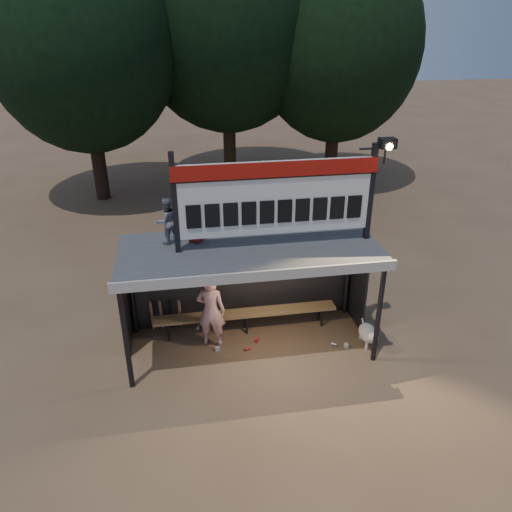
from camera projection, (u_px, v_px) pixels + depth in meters
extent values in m
plane|color=brown|center=(250.00, 345.00, 10.60)|extent=(80.00, 80.00, 0.00)
imported|color=white|center=(211.00, 311.00, 10.29)|extent=(0.69, 0.55, 1.64)
imported|color=slate|center=(167.00, 221.00, 9.52)|extent=(0.55, 0.51, 0.91)
imported|color=#AC1B1A|center=(195.00, 221.00, 9.60)|extent=(0.48, 0.46, 0.83)
cube|color=#3B3B3D|center=(249.00, 249.00, 9.59)|extent=(5.00, 2.00, 0.12)
cube|color=#BCB7AE|center=(258.00, 276.00, 8.71)|extent=(5.10, 0.06, 0.20)
cylinder|color=black|center=(126.00, 338.00, 8.96)|extent=(0.10, 0.10, 2.20)
cylinder|color=black|center=(379.00, 314.00, 9.68)|extent=(0.10, 0.10, 2.20)
cylinder|color=black|center=(131.00, 289.00, 10.55)|extent=(0.10, 0.10, 2.20)
cylinder|color=black|center=(348.00, 271.00, 11.27)|extent=(0.10, 0.10, 2.20)
cube|color=black|center=(243.00, 277.00, 10.99)|extent=(5.00, 0.04, 2.20)
cube|color=black|center=(125.00, 299.00, 10.18)|extent=(0.04, 1.00, 2.20)
cube|color=black|center=(359.00, 279.00, 10.93)|extent=(0.04, 1.00, 2.20)
cylinder|color=black|center=(242.00, 234.00, 10.53)|extent=(5.00, 0.06, 0.06)
cube|color=black|center=(175.00, 204.00, 8.94)|extent=(0.10, 0.10, 1.90)
cube|color=black|center=(371.00, 193.00, 9.50)|extent=(0.10, 0.10, 1.90)
cube|color=silver|center=(276.00, 198.00, 9.22)|extent=(3.80, 0.08, 1.40)
cube|color=#A1120B|center=(277.00, 169.00, 8.93)|extent=(3.80, 0.04, 0.28)
cube|color=black|center=(277.00, 178.00, 8.99)|extent=(3.80, 0.02, 0.03)
cube|color=black|center=(194.00, 217.00, 9.06)|extent=(0.27, 0.03, 0.45)
cube|color=black|center=(212.00, 216.00, 9.11)|extent=(0.27, 0.03, 0.45)
cube|color=black|center=(231.00, 214.00, 9.16)|extent=(0.27, 0.03, 0.45)
cube|color=black|center=(249.00, 213.00, 9.21)|extent=(0.27, 0.03, 0.45)
cube|color=black|center=(267.00, 212.00, 9.26)|extent=(0.27, 0.03, 0.45)
cube|color=black|center=(285.00, 211.00, 9.31)|extent=(0.27, 0.03, 0.45)
cube|color=black|center=(302.00, 210.00, 9.36)|extent=(0.27, 0.03, 0.45)
cube|color=black|center=(320.00, 209.00, 9.41)|extent=(0.27, 0.03, 0.45)
cube|color=black|center=(337.00, 208.00, 9.47)|extent=(0.27, 0.03, 0.45)
cube|color=black|center=(354.00, 207.00, 9.52)|extent=(0.27, 0.03, 0.45)
cylinder|color=black|center=(373.00, 148.00, 9.11)|extent=(0.50, 0.04, 0.04)
cylinder|color=black|center=(385.00, 156.00, 9.22)|extent=(0.04, 0.04, 0.30)
cube|color=black|center=(387.00, 143.00, 9.06)|extent=(0.30, 0.22, 0.18)
sphere|color=#FFD88C|center=(389.00, 146.00, 9.00)|extent=(0.14, 0.14, 0.14)
cube|color=olive|center=(246.00, 313.00, 10.89)|extent=(4.00, 0.35, 0.06)
cylinder|color=black|center=(168.00, 332.00, 10.63)|extent=(0.05, 0.05, 0.45)
cylinder|color=black|center=(168.00, 326.00, 10.84)|extent=(0.05, 0.05, 0.45)
cylinder|color=black|center=(247.00, 325.00, 10.88)|extent=(0.05, 0.05, 0.45)
cylinder|color=black|center=(245.00, 319.00, 11.09)|extent=(0.05, 0.05, 0.45)
cylinder|color=black|center=(322.00, 317.00, 11.14)|extent=(0.05, 0.05, 0.45)
cylinder|color=black|center=(319.00, 312.00, 11.35)|extent=(0.05, 0.05, 0.45)
cylinder|color=black|center=(97.00, 149.00, 17.99)|extent=(0.50, 0.50, 3.74)
ellipsoid|color=black|center=(81.00, 39.00, 16.37)|extent=(6.46, 6.46, 7.48)
cylinder|color=#322416|center=(229.00, 129.00, 19.97)|extent=(0.50, 0.50, 4.18)
ellipsoid|color=black|center=(227.00, 16.00, 18.15)|extent=(7.22, 7.22, 8.36)
cylinder|color=black|center=(332.00, 139.00, 19.84)|extent=(0.50, 0.50, 3.52)
ellipsoid|color=black|center=(339.00, 45.00, 18.30)|extent=(6.08, 6.08, 7.04)
ellipsoid|color=silver|center=(368.00, 333.00, 10.53)|extent=(0.36, 0.58, 0.36)
sphere|color=white|center=(373.00, 337.00, 10.24)|extent=(0.22, 0.22, 0.22)
cone|color=silver|center=(375.00, 341.00, 10.16)|extent=(0.10, 0.10, 0.10)
cone|color=beige|center=(372.00, 334.00, 10.17)|extent=(0.06, 0.06, 0.07)
cone|color=beige|center=(376.00, 334.00, 10.18)|extent=(0.06, 0.06, 0.07)
cylinder|color=white|center=(366.00, 345.00, 10.43)|extent=(0.05, 0.05, 0.18)
cylinder|color=#EEE4CE|center=(374.00, 345.00, 10.46)|extent=(0.05, 0.05, 0.18)
cylinder|color=beige|center=(360.00, 335.00, 10.75)|extent=(0.05, 0.05, 0.18)
cylinder|color=beige|center=(367.00, 335.00, 10.78)|extent=(0.05, 0.05, 0.18)
cylinder|color=beige|center=(363.00, 322.00, 10.76)|extent=(0.04, 0.16, 0.14)
cylinder|color=#906643|center=(152.00, 316.00, 10.83)|extent=(0.07, 0.27, 0.84)
cylinder|color=#946945|center=(161.00, 315.00, 10.86)|extent=(0.08, 0.30, 0.83)
cylinder|color=black|center=(171.00, 314.00, 10.89)|extent=(0.07, 0.33, 0.83)
cylinder|color=#A8794E|center=(180.00, 313.00, 10.92)|extent=(0.06, 0.35, 0.82)
cube|color=red|center=(257.00, 340.00, 10.68)|extent=(0.11, 0.12, 0.08)
cylinder|color=#B3B3B8|center=(334.00, 344.00, 10.57)|extent=(0.14, 0.12, 0.07)
cube|color=beige|center=(346.00, 345.00, 10.51)|extent=(0.07, 0.10, 0.08)
cylinder|color=#AB241D|center=(247.00, 349.00, 10.42)|extent=(0.13, 0.10, 0.07)
cube|color=#AFAFB4|center=(217.00, 349.00, 10.41)|extent=(0.11, 0.09, 0.08)
cylinder|color=beige|center=(198.00, 327.00, 11.13)|extent=(0.10, 0.13, 0.07)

